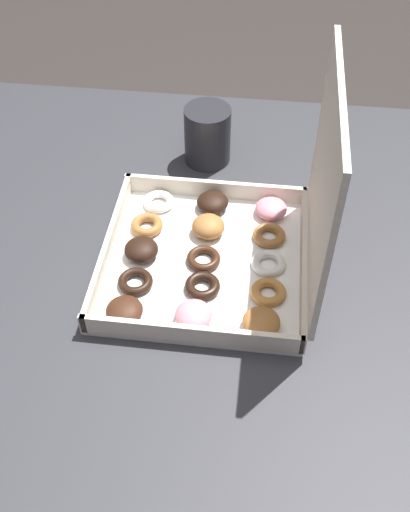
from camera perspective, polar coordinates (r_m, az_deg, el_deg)
The scene contains 4 objects.
ground_plane at distance 1.51m, azimuth -0.28°, elevation -20.58°, with size 8.00×8.00×0.00m, color #2D2826.
dining_table at distance 0.96m, azimuth -0.41°, elevation -6.24°, with size 1.02×0.99×0.71m.
donut_box at distance 0.87m, azimuth 2.92°, elevation 1.71°, with size 0.31×0.31×0.31m.
coffee_mug at distance 1.08m, azimuth 0.24°, elevation 11.52°, with size 0.08×0.08×0.10m.
Camera 1 is at (0.58, 0.08, 1.39)m, focal length 42.00 mm.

